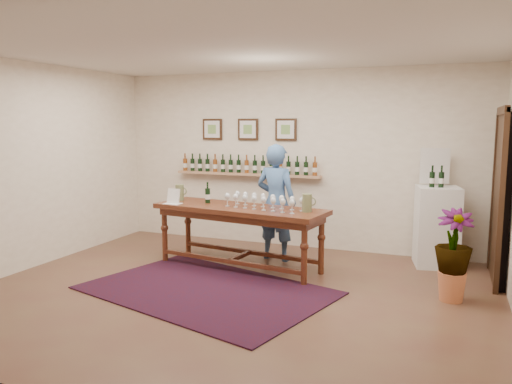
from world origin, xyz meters
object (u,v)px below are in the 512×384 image
at_px(display_pedestal, 437,226).
at_px(potted_plant, 453,255).
at_px(person, 276,202).
at_px(tasting_table, 239,216).

distance_m(display_pedestal, potted_plant, 1.44).
xyz_separation_m(display_pedestal, potted_plant, (0.22, -1.42, -0.03)).
height_order(potted_plant, person, person).
bearing_deg(tasting_table, potted_plant, 1.26).
relative_size(potted_plant, person, 0.53).
relative_size(tasting_table, potted_plant, 2.77).
bearing_deg(tasting_table, display_pedestal, 31.68).
bearing_deg(potted_plant, tasting_table, 173.12).
distance_m(display_pedestal, person, 2.26).
height_order(display_pedestal, potted_plant, display_pedestal).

